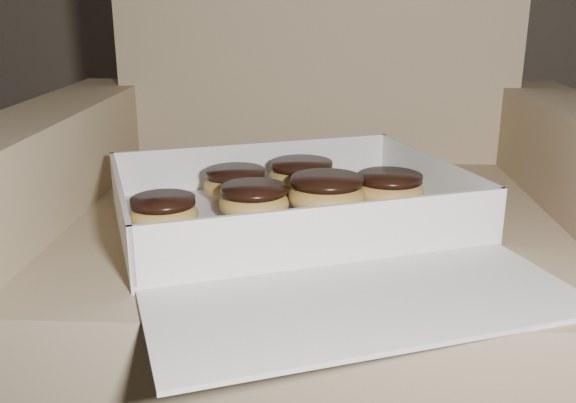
# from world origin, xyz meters

# --- Properties ---
(armchair) EXTENTS (0.86, 0.73, 0.90)m
(armchair) POSITION_xyz_m (-0.47, 1.08, 0.28)
(armchair) COLOR #8C7C59
(armchair) RESTS_ON floor
(bakery_box) EXTENTS (0.57, 0.62, 0.07)m
(bakery_box) POSITION_xyz_m (-0.48, 0.93, 0.42)
(bakery_box) COLOR silver
(bakery_box) RESTS_ON armchair
(donut_a) EXTENTS (0.08, 0.08, 0.04)m
(donut_a) POSITION_xyz_m (-0.65, 0.91, 0.43)
(donut_a) COLOR gold
(donut_a) RESTS_ON bakery_box
(donut_b) EXTENTS (0.10, 0.10, 0.05)m
(donut_b) POSITION_xyz_m (-0.49, 1.07, 0.44)
(donut_b) COLOR gold
(donut_b) RESTS_ON bakery_box
(donut_c) EXTENTS (0.09, 0.09, 0.05)m
(donut_c) POSITION_xyz_m (-0.37, 1.01, 0.44)
(donut_c) COLOR gold
(donut_c) RESTS_ON bakery_box
(donut_d) EXTENTS (0.10, 0.10, 0.05)m
(donut_d) POSITION_xyz_m (-0.45, 0.98, 0.44)
(donut_d) COLOR gold
(donut_d) RESTS_ON bakery_box
(donut_e) EXTENTS (0.09, 0.09, 0.04)m
(donut_e) POSITION_xyz_m (-0.58, 1.03, 0.44)
(donut_e) COLOR gold
(donut_e) RESTS_ON bakery_box
(donut_f) EXTENTS (0.09, 0.09, 0.05)m
(donut_f) POSITION_xyz_m (-0.54, 0.95, 0.44)
(donut_f) COLOR gold
(donut_f) RESTS_ON bakery_box
(crumb_a) EXTENTS (0.01, 0.01, 0.00)m
(crumb_a) POSITION_xyz_m (-0.53, 0.86, 0.41)
(crumb_a) COLOR black
(crumb_a) RESTS_ON bakery_box
(crumb_b) EXTENTS (0.01, 0.01, 0.00)m
(crumb_b) POSITION_xyz_m (-0.62, 0.87, 0.41)
(crumb_b) COLOR black
(crumb_b) RESTS_ON bakery_box
(crumb_c) EXTENTS (0.01, 0.01, 0.00)m
(crumb_c) POSITION_xyz_m (-0.47, 0.94, 0.41)
(crumb_c) COLOR black
(crumb_c) RESTS_ON bakery_box
(crumb_d) EXTENTS (0.01, 0.01, 0.00)m
(crumb_d) POSITION_xyz_m (-0.32, 0.99, 0.41)
(crumb_d) COLOR black
(crumb_d) RESTS_ON bakery_box
(crumb_e) EXTENTS (0.01, 0.01, 0.00)m
(crumb_e) POSITION_xyz_m (-0.43, 0.92, 0.41)
(crumb_e) COLOR black
(crumb_e) RESTS_ON bakery_box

